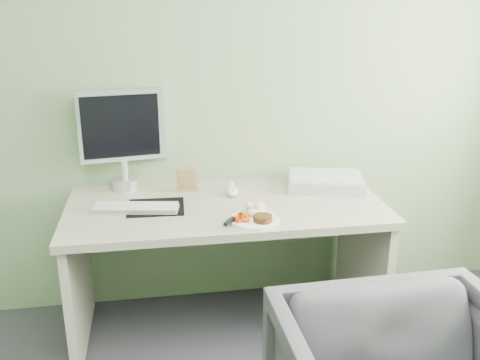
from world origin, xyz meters
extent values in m
plane|color=#6A865E|center=(0.00, 2.00, 1.35)|extent=(3.50, 0.00, 3.50)
cube|color=#B0A293|center=(0.00, 1.62, 0.71)|extent=(1.60, 0.75, 0.04)
cube|color=#BCB5A0|center=(-0.76, 1.62, 0.34)|extent=(0.04, 0.70, 0.69)
cube|color=#BCB5A0|center=(0.76, 1.62, 0.34)|extent=(0.04, 0.70, 0.69)
cylinder|color=white|center=(0.10, 1.38, 0.74)|extent=(0.24, 0.24, 0.01)
cylinder|color=black|center=(0.13, 1.35, 0.76)|extent=(0.10, 0.10, 0.03)
ellipsoid|color=tan|center=(0.13, 1.44, 0.77)|extent=(0.11, 0.10, 0.05)
cube|color=#E43E04|center=(0.04, 1.37, 0.76)|extent=(0.06, 0.05, 0.04)
cube|color=silver|center=(0.05, 1.43, 0.75)|extent=(0.09, 0.12, 0.01)
cube|color=black|center=(-0.02, 1.34, 0.76)|extent=(0.07, 0.08, 0.02)
cube|color=black|center=(-0.35, 1.63, 0.73)|extent=(0.29, 0.25, 0.00)
cube|color=white|center=(-0.45, 1.61, 0.75)|extent=(0.42, 0.18, 0.02)
ellipsoid|color=white|center=(0.05, 1.74, 0.75)|extent=(0.07, 0.12, 0.04)
cube|color=#AA794F|center=(-0.18, 1.84, 0.80)|extent=(0.11, 0.02, 0.14)
cylinder|color=white|center=(0.05, 1.78, 0.76)|extent=(0.03, 0.03, 0.05)
cone|color=#87A6D8|center=(0.05, 1.78, 0.79)|extent=(0.02, 0.02, 0.02)
cube|color=#A4A6AB|center=(0.57, 1.78, 0.76)|extent=(0.46, 0.36, 0.06)
cylinder|color=silver|center=(-0.51, 1.92, 0.76)|extent=(0.14, 0.14, 0.06)
cylinder|color=silver|center=(-0.51, 1.92, 0.84)|extent=(0.04, 0.04, 0.10)
cube|color=silver|center=(-0.51, 1.95, 1.08)|extent=(0.45, 0.10, 0.38)
cube|color=black|center=(-0.51, 1.92, 1.08)|extent=(0.40, 0.06, 0.33)
camera|label=1|loc=(-0.33, -0.88, 1.72)|focal=40.00mm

